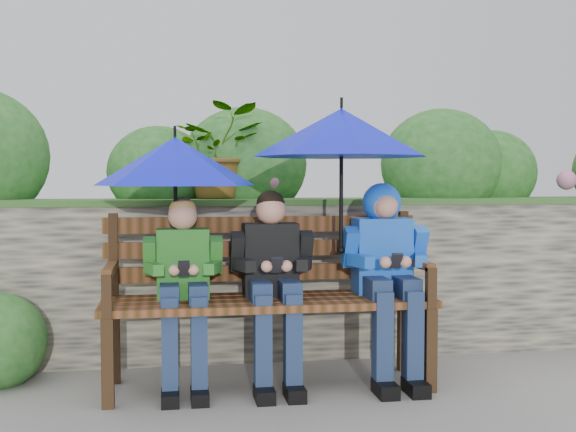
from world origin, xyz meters
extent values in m
plane|color=slate|center=(0.00, 0.00, 0.00)|extent=(60.00, 60.00, 0.00)
cube|color=#3D3B39|center=(0.00, 0.75, 0.50)|extent=(8.00, 0.40, 1.00)
cube|color=#315629|center=(0.00, 0.75, 1.01)|extent=(8.00, 0.42, 0.04)
cube|color=#315629|center=(0.00, 1.95, 0.48)|extent=(8.00, 2.00, 0.96)
ellipsoid|color=#1D551A|center=(-0.73, 1.00, 1.21)|extent=(0.68, 0.55, 0.62)
ellipsoid|color=#1D551A|center=(-0.14, 1.09, 1.26)|extent=(0.87, 0.70, 0.79)
ellipsoid|color=#1D551A|center=(1.24, 0.96, 1.26)|extent=(0.87, 0.70, 0.78)
ellipsoid|color=#1D551A|center=(1.65, 1.04, 1.21)|extent=(0.68, 0.55, 0.62)
sphere|color=#C26897|center=(0.01, 0.85, 1.15)|extent=(0.14, 0.14, 0.14)
sphere|color=#C26897|center=(2.14, 0.85, 1.15)|extent=(0.14, 0.14, 0.14)
imported|color=#1D551A|center=(-0.34, 0.85, 1.34)|extent=(0.56, 0.48, 0.62)
imported|color=#1D551A|center=(1.32, 0.85, 1.33)|extent=(0.33, 0.33, 0.59)
cube|color=#342112|center=(-0.97, -0.21, 0.23)|extent=(0.06, 0.06, 0.46)
cube|color=#342112|center=(-0.97, 0.24, 0.23)|extent=(0.06, 0.06, 0.46)
cube|color=#342112|center=(0.73, -0.21, 0.23)|extent=(0.06, 0.06, 0.46)
cube|color=#342112|center=(0.73, 0.24, 0.23)|extent=(0.06, 0.06, 0.46)
cube|color=#452D12|center=(-0.12, -0.18, 0.48)|extent=(1.83, 0.10, 0.04)
cube|color=#452D12|center=(-0.12, -0.05, 0.48)|extent=(1.83, 0.10, 0.04)
cube|color=#452D12|center=(-0.12, 0.08, 0.48)|extent=(1.83, 0.10, 0.04)
cube|color=#452D12|center=(-0.12, 0.22, 0.48)|extent=(1.83, 0.10, 0.04)
cube|color=#342112|center=(-0.97, 0.26, 0.71)|extent=(0.05, 0.05, 0.51)
cube|color=#452D12|center=(-0.97, 0.01, 0.68)|extent=(0.05, 0.47, 0.04)
cube|color=#342112|center=(-0.97, -0.21, 0.57)|extent=(0.05, 0.05, 0.22)
cube|color=#342112|center=(0.73, 0.26, 0.71)|extent=(0.05, 0.05, 0.51)
cube|color=#452D12|center=(0.73, 0.01, 0.68)|extent=(0.05, 0.47, 0.04)
cube|color=#342112|center=(0.73, -0.21, 0.57)|extent=(0.05, 0.05, 0.22)
cube|color=#452D12|center=(-0.12, 0.27, 0.61)|extent=(1.83, 0.04, 0.09)
cube|color=#452D12|center=(-0.12, 0.27, 0.75)|extent=(1.83, 0.04, 0.09)
cube|color=#452D12|center=(-0.12, 0.27, 0.89)|extent=(1.83, 0.04, 0.09)
cube|color=#1F7225|center=(-0.59, 0.11, 0.69)|extent=(0.29, 0.17, 0.39)
sphere|color=tan|center=(-0.59, 0.09, 0.96)|extent=(0.16, 0.16, 0.16)
sphere|color=#AF823D|center=(-0.59, 0.10, 0.98)|extent=(0.15, 0.15, 0.15)
cube|color=#17244C|center=(-0.66, -0.02, 0.55)|extent=(0.10, 0.27, 0.10)
cube|color=#17244C|center=(-0.66, -0.15, 0.27)|extent=(0.08, 0.09, 0.55)
cube|color=black|center=(-0.66, -0.21, 0.03)|extent=(0.09, 0.18, 0.07)
cube|color=#17244C|center=(-0.51, -0.02, 0.55)|extent=(0.10, 0.27, 0.10)
cube|color=#17244C|center=(-0.51, -0.15, 0.27)|extent=(0.08, 0.09, 0.55)
cube|color=black|center=(-0.51, -0.21, 0.03)|extent=(0.09, 0.18, 0.07)
cube|color=#1F7225|center=(-0.77, 0.07, 0.74)|extent=(0.07, 0.15, 0.21)
cube|color=#1F7225|center=(-0.74, -0.04, 0.68)|extent=(0.11, 0.18, 0.06)
sphere|color=tan|center=(-0.64, -0.11, 0.68)|extent=(0.06, 0.06, 0.06)
cube|color=#1F7225|center=(-0.41, 0.07, 0.74)|extent=(0.07, 0.15, 0.21)
cube|color=#1F7225|center=(-0.43, -0.04, 0.68)|extent=(0.11, 0.18, 0.06)
sphere|color=tan|center=(-0.54, -0.11, 0.68)|extent=(0.06, 0.06, 0.06)
cube|color=black|center=(-0.59, -0.12, 0.69)|extent=(0.06, 0.07, 0.09)
cube|color=black|center=(-0.10, 0.11, 0.70)|extent=(0.30, 0.18, 0.41)
sphere|color=tan|center=(-0.10, 0.09, 0.99)|extent=(0.17, 0.17, 0.17)
sphere|color=black|center=(-0.10, 0.10, 1.02)|extent=(0.16, 0.16, 0.16)
cube|color=#17244C|center=(-0.18, -0.03, 0.55)|extent=(0.11, 0.29, 0.11)
cube|color=#17244C|center=(-0.18, -0.17, 0.28)|extent=(0.09, 0.10, 0.55)
cube|color=black|center=(-0.18, -0.23, 0.04)|extent=(0.10, 0.20, 0.07)
cube|color=#17244C|center=(-0.02, -0.03, 0.55)|extent=(0.11, 0.29, 0.11)
cube|color=#17244C|center=(-0.02, -0.17, 0.28)|extent=(0.09, 0.10, 0.55)
cube|color=black|center=(-0.02, -0.23, 0.04)|extent=(0.10, 0.20, 0.07)
cube|color=black|center=(-0.29, 0.07, 0.76)|extent=(0.07, 0.16, 0.23)
cube|color=black|center=(-0.26, -0.05, 0.69)|extent=(0.11, 0.19, 0.06)
sphere|color=tan|center=(-0.15, -0.13, 0.69)|extent=(0.06, 0.06, 0.06)
cube|color=black|center=(0.09, 0.07, 0.76)|extent=(0.07, 0.16, 0.23)
cube|color=black|center=(0.07, -0.05, 0.69)|extent=(0.11, 0.19, 0.06)
sphere|color=tan|center=(-0.05, -0.13, 0.69)|extent=(0.06, 0.06, 0.06)
cube|color=black|center=(-0.10, -0.14, 0.70)|extent=(0.06, 0.07, 0.09)
cube|color=#1A46B7|center=(0.56, 0.11, 0.72)|extent=(0.32, 0.19, 0.44)
sphere|color=tan|center=(0.56, 0.09, 1.01)|extent=(0.18, 0.18, 0.18)
sphere|color=#1A46B7|center=(0.56, 0.12, 1.02)|extent=(0.22, 0.22, 0.22)
sphere|color=tan|center=(0.56, 0.05, 1.00)|extent=(0.13, 0.13, 0.13)
cube|color=#17244C|center=(0.47, -0.04, 0.55)|extent=(0.11, 0.30, 0.11)
cube|color=#17244C|center=(0.47, -0.19, 0.28)|extent=(0.09, 0.10, 0.55)
cube|color=black|center=(0.47, -0.25, 0.04)|extent=(0.10, 0.21, 0.08)
cube|color=#17244C|center=(0.64, -0.04, 0.55)|extent=(0.11, 0.30, 0.11)
cube|color=#17244C|center=(0.64, -0.19, 0.28)|extent=(0.09, 0.10, 0.55)
cube|color=black|center=(0.64, -0.25, 0.04)|extent=(0.10, 0.21, 0.08)
cube|color=#1A46B7|center=(0.35, 0.07, 0.77)|extent=(0.08, 0.17, 0.24)
cube|color=#1A46B7|center=(0.38, -0.06, 0.71)|extent=(0.12, 0.20, 0.07)
sphere|color=tan|center=(0.50, -0.14, 0.71)|extent=(0.07, 0.07, 0.07)
cube|color=#1A46B7|center=(0.76, 0.07, 0.77)|extent=(0.08, 0.17, 0.24)
cube|color=#1A46B7|center=(0.73, -0.06, 0.71)|extent=(0.12, 0.20, 0.07)
sphere|color=tan|center=(0.61, -0.14, 0.71)|extent=(0.07, 0.07, 0.07)
cube|color=black|center=(0.56, -0.15, 0.72)|extent=(0.06, 0.07, 0.09)
cone|color=#040EDE|center=(-0.63, 0.08, 1.26)|extent=(0.88, 0.88, 0.26)
cylinder|color=black|center=(-0.63, 0.08, 1.42)|extent=(0.02, 0.02, 0.06)
cylinder|color=black|center=(-0.63, 0.08, 1.00)|extent=(0.02, 0.02, 0.52)
sphere|color=black|center=(-0.63, 0.08, 0.74)|extent=(0.04, 0.04, 0.04)
cone|color=#040EDE|center=(0.29, 0.04, 1.42)|extent=(1.00, 1.00, 0.27)
cylinder|color=black|center=(0.29, 0.04, 1.58)|extent=(0.02, 0.02, 0.06)
cylinder|color=black|center=(0.29, 0.04, 1.09)|extent=(0.02, 0.02, 0.66)
sphere|color=black|center=(0.29, 0.04, 0.76)|extent=(0.04, 0.04, 0.04)
camera|label=1|loc=(-0.66, -3.91, 1.16)|focal=45.00mm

